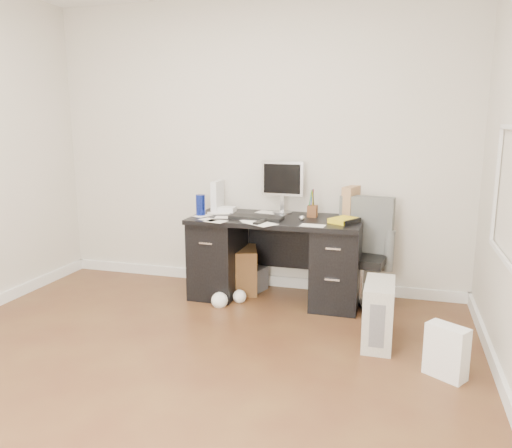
{
  "coord_description": "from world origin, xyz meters",
  "views": [
    {
      "loc": [
        1.33,
        -2.57,
        1.58
      ],
      "look_at": [
        0.24,
        1.2,
        0.78
      ],
      "focal_mm": 35.0,
      "sensor_mm": 36.0,
      "label": 1
    }
  ],
  "objects": [
    {
      "name": "wicker_basket",
      "position": [
        -0.13,
        1.74,
        0.21
      ],
      "size": [
        0.53,
        0.53,
        0.42
      ],
      "primitive_type": "cube",
      "rotation": [
        0.0,
        0.0,
        0.32
      ],
      "color": "#452614",
      "rests_on": "ground"
    },
    {
      "name": "white_binder",
      "position": [
        -0.32,
        1.83,
        0.89
      ],
      "size": [
        0.12,
        0.25,
        0.29
      ],
      "primitive_type": "cube",
      "rotation": [
        0.0,
        0.0,
        0.04
      ],
      "color": "white",
      "rests_on": "desk"
    },
    {
      "name": "shopping_bag",
      "position": [
        1.67,
        0.55,
        0.17
      ],
      "size": [
        0.31,
        0.29,
        0.34
      ],
      "primitive_type": "cube",
      "rotation": [
        0.0,
        0.0,
        -0.58
      ],
      "color": "white",
      "rests_on": "ground"
    },
    {
      "name": "desk_printer",
      "position": [
        -0.05,
        1.8,
        0.11
      ],
      "size": [
        0.45,
        0.4,
        0.22
      ],
      "primitive_type": "cube",
      "rotation": [
        0.0,
        0.0,
        -0.29
      ],
      "color": "#5E5D62",
      "rests_on": "ground"
    },
    {
      "name": "computer_mouse",
      "position": [
        0.55,
        1.56,
        0.78
      ],
      "size": [
        0.06,
        0.06,
        0.05
      ],
      "primitive_type": "sphere",
      "rotation": [
        0.0,
        0.0,
        -0.18
      ],
      "color": "#B4B5B9",
      "rests_on": "desk"
    },
    {
      "name": "magazine_file",
      "position": [
        0.92,
        1.9,
        0.88
      ],
      "size": [
        0.18,
        0.25,
        0.27
      ],
      "primitive_type": "cube",
      "rotation": [
        0.0,
        0.0,
        -0.3
      ],
      "color": "#A97851",
      "rests_on": "desk"
    },
    {
      "name": "office_chair",
      "position": [
        1.05,
        1.68,
        0.47
      ],
      "size": [
        0.61,
        0.61,
        0.94
      ],
      "primitive_type": null,
      "rotation": [
        0.0,
        0.0,
        -0.14
      ],
      "color": "#4F514F",
      "rests_on": "ground"
    },
    {
      "name": "loose_papers",
      "position": [
        0.1,
        1.6,
        0.75
      ],
      "size": [
        1.1,
        0.6,
        0.0
      ],
      "primitive_type": null,
      "color": "white",
      "rests_on": "desk"
    },
    {
      "name": "travel_mug",
      "position": [
        -0.39,
        1.57,
        0.84
      ],
      "size": [
        0.1,
        0.1,
        0.19
      ],
      "primitive_type": "cylinder",
      "rotation": [
        0.0,
        0.0,
        0.22
      ],
      "color": "navy",
      "rests_on": "desk"
    },
    {
      "name": "desk",
      "position": [
        0.3,
        1.65,
        0.4
      ],
      "size": [
        1.5,
        0.7,
        0.75
      ],
      "color": "black",
      "rests_on": "ground"
    },
    {
      "name": "ground",
      "position": [
        0.0,
        0.0,
        0.0
      ],
      "size": [
        4.0,
        4.0,
        0.0
      ],
      "primitive_type": "plane",
      "color": "#4E2819",
      "rests_on": "ground"
    },
    {
      "name": "keyboard",
      "position": [
        0.15,
        1.54,
        0.76
      ],
      "size": [
        0.48,
        0.18,
        0.03
      ],
      "primitive_type": "cube",
      "rotation": [
        0.0,
        0.0,
        -0.05
      ],
      "color": "black",
      "rests_on": "desk"
    },
    {
      "name": "yellow_book",
      "position": [
        0.9,
        1.58,
        0.77
      ],
      "size": [
        0.27,
        0.29,
        0.04
      ],
      "primitive_type": "cube",
      "rotation": [
        0.0,
        0.0,
        -0.5
      ],
      "color": "yellow",
      "rests_on": "desk"
    },
    {
      "name": "paper_remote",
      "position": [
        0.25,
        1.35,
        0.76
      ],
      "size": [
        0.31,
        0.3,
        0.02
      ],
      "primitive_type": null,
      "rotation": [
        0.0,
        0.0,
        -0.56
      ],
      "color": "white",
      "rests_on": "desk"
    },
    {
      "name": "pen_cup",
      "position": [
        0.6,
        1.77,
        0.87
      ],
      "size": [
        0.11,
        0.11,
        0.25
      ],
      "primitive_type": null,
      "rotation": [
        0.0,
        0.0,
        -0.03
      ],
      "color": "brown",
      "rests_on": "desk"
    },
    {
      "name": "pc_tower",
      "position": [
        1.24,
        0.93,
        0.23
      ],
      "size": [
        0.21,
        0.46,
        0.46
      ],
      "primitive_type": "cube",
      "rotation": [
        0.0,
        0.0,
        0.0
      ],
      "color": "#A6A296",
      "rests_on": "ground"
    },
    {
      "name": "room_shell",
      "position": [
        0.03,
        0.03,
        1.66
      ],
      "size": [
        4.02,
        4.02,
        2.71
      ],
      "color": "beige",
      "rests_on": "ground"
    },
    {
      "name": "lcd_monitor",
      "position": [
        0.3,
        1.86,
        1.0
      ],
      "size": [
        0.4,
        0.23,
        0.49
      ],
      "primitive_type": null,
      "rotation": [
        0.0,
        0.0,
        -0.03
      ],
      "color": "#B4B5B9",
      "rests_on": "desk"
    }
  ]
}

